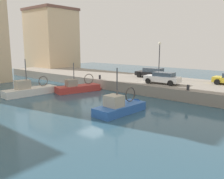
{
  "coord_description": "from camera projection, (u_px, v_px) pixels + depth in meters",
  "views": [
    {
      "loc": [
        -15.32,
        -15.3,
        5.67
      ],
      "look_at": [
        2.81,
        0.05,
        1.2
      ],
      "focal_mm": 38.34,
      "sensor_mm": 36.0,
      "label": 1
    }
  ],
  "objects": [
    {
      "name": "water_surface",
      "position": [
        93.0,
        106.0,
        22.26
      ],
      "size": [
        80.0,
        80.0,
        0.0
      ],
      "primitive_type": "plane",
      "color": "#2D5166",
      "rests_on": "ground"
    },
    {
      "name": "quay_wall",
      "position": [
        156.0,
        85.0,
        30.77
      ],
      "size": [
        9.0,
        56.0,
        1.2
      ],
      "primitive_type": "cube",
      "color": "gray",
      "rests_on": "ground"
    },
    {
      "name": "fishing_boat_white",
      "position": [
        33.0,
        93.0,
        27.6
      ],
      "size": [
        6.95,
        2.32,
        4.88
      ],
      "color": "white",
      "rests_on": "ground"
    },
    {
      "name": "fishing_boat_blue",
      "position": [
        122.0,
        110.0,
        20.38
      ],
      "size": [
        5.73,
        2.29,
        4.67
      ],
      "color": "#2D60B7",
      "rests_on": "ground"
    },
    {
      "name": "fishing_boat_red",
      "position": [
        80.0,
        90.0,
        29.44
      ],
      "size": [
        6.39,
        3.27,
        4.31
      ],
      "color": "#BC3833",
      "rests_on": "ground"
    },
    {
      "name": "parked_car_white",
      "position": [
        163.0,
        78.0,
        27.53
      ],
      "size": [
        2.0,
        4.15,
        1.35
      ],
      "color": "silver",
      "rests_on": "quay_wall"
    },
    {
      "name": "parked_car_black",
      "position": [
        152.0,
        73.0,
        32.74
      ],
      "size": [
        2.18,
        4.47,
        1.34
      ],
      "color": "black",
      "rests_on": "quay_wall"
    },
    {
      "name": "mooring_bollard_south",
      "position": [
        188.0,
        88.0,
        23.69
      ],
      "size": [
        0.28,
        0.28,
        0.55
      ],
      "primitive_type": "cylinder",
      "color": "#2D2D33",
      "rests_on": "quay_wall"
    },
    {
      "name": "mooring_bollard_mid",
      "position": [
        100.0,
        77.0,
        31.31
      ],
      "size": [
        0.28,
        0.28,
        0.55
      ],
      "primitive_type": "cylinder",
      "color": "#2D2D33",
      "rests_on": "quay_wall"
    },
    {
      "name": "quay_streetlamp",
      "position": [
        159.0,
        54.0,
        31.49
      ],
      "size": [
        0.36,
        0.36,
        4.83
      ],
      "color": "#38383D",
      "rests_on": "quay_wall"
    },
    {
      "name": "waterfront_building_central",
      "position": [
        52.0,
        41.0,
        49.5
      ],
      "size": [
        7.98,
        9.17,
        12.89
      ],
      "color": "beige",
      "rests_on": "ground"
    }
  ]
}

